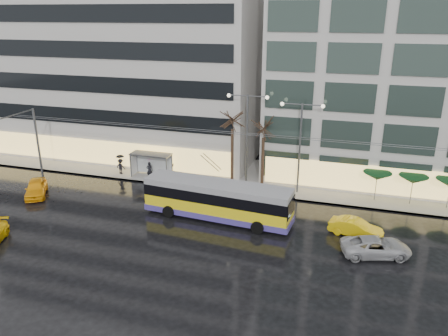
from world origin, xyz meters
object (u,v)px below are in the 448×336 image
at_px(bus_shelter, 149,159).
at_px(trolleybus, 217,201).
at_px(street_lamp_near, 247,128).
at_px(taxi_a, 36,188).

bearing_deg(bus_shelter, trolleybus, -36.39).
relative_size(trolleybus, street_lamp_near, 1.39).
distance_m(trolleybus, street_lamp_near, 8.57).
bearing_deg(taxi_a, bus_shelter, 10.85).
xyz_separation_m(trolleybus, taxi_a, (-17.74, -0.33, -0.82)).
height_order(trolleybus, street_lamp_near, street_lamp_near).
xyz_separation_m(bus_shelter, taxi_a, (-7.99, -7.52, -1.22)).
distance_m(trolleybus, bus_shelter, 12.12).
bearing_deg(bus_shelter, taxi_a, -136.73).
xyz_separation_m(trolleybus, street_lamp_near, (0.63, 7.30, 4.43)).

